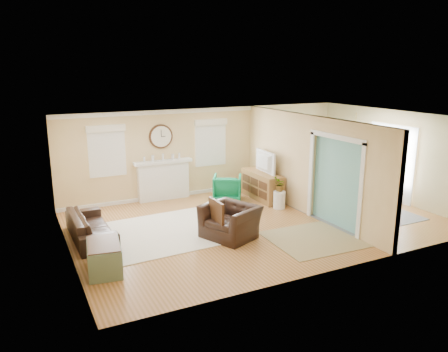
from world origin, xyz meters
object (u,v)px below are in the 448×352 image
Objects in this scene: eames_chair at (230,221)px; credenza at (262,186)px; sofa at (91,226)px; green_chair at (227,188)px; dining_table at (348,199)px.

credenza is at bearing 112.13° from eames_chair.
green_chair is at bearing -72.89° from sofa.
eames_chair is at bearing -134.29° from credenza.
eames_chair is 3.16m from credenza.
credenza is 0.97× the size of dining_table.
eames_chair is 2.90m from green_chair.
dining_table is at bearing 72.13° from eames_chair.
credenza reaches higher than dining_table.
dining_table is at bearing -49.59° from credenza.
green_chair reaches higher than dining_table.
credenza is (0.97, -0.36, 0.03)m from green_chair.
credenza reaches higher than green_chair.
dining_table is (3.81, 0.38, -0.08)m from eames_chair.
sofa is 4.32m from green_chair.
credenza is 2.47m from dining_table.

